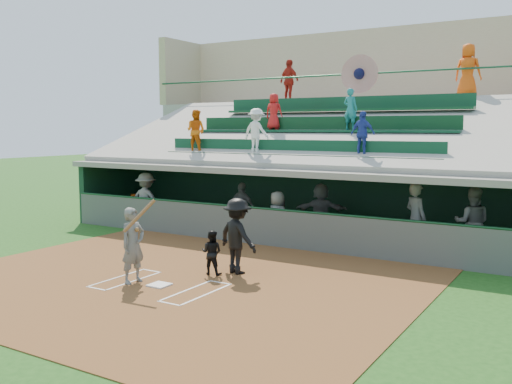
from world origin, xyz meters
The scene contains 21 objects.
ground centered at (0.00, 0.00, 0.00)m, with size 100.00×100.00×0.00m, color #1B4914.
dirt_slab centered at (0.00, 0.50, 0.01)m, with size 11.00×9.00×0.02m, color brown.
home_plate centered at (0.00, 0.00, 0.04)m, with size 0.43×0.43×0.03m, color white.
batters_box_chalk centered at (0.00, 0.00, 0.02)m, with size 2.65×1.85×0.01m.
dugout_floor centered at (0.00, 6.75, 0.02)m, with size 16.00×3.50×0.04m, color gray.
concourse_slab centered at (0.00, 13.50, 2.30)m, with size 20.00×3.00×4.60m, color gray.
grandstand centered at (-0.01, 10.51, 2.26)m, with size 20.40×10.40×7.80m.
batter_at_plate centered at (-0.66, -0.11, 0.89)m, with size 0.87×0.76×1.95m.
catcher centered at (0.43, 1.40, 0.55)m, with size 0.52×0.40×1.06m, color black.
home_umpire centered at (0.89, 1.83, 0.93)m, with size 1.17×0.67×1.82m, color black.
dugout_bench centered at (0.03, 7.86, 0.24)m, with size 13.63×0.41×0.41m, color olive.
white_table centered at (-6.51, 6.17, 0.37)m, with size 0.76×0.57×0.66m, color white.
water_cooler centered at (-6.49, 6.23, 0.88)m, with size 0.35×0.35×0.35m, color #C7440B.
dugout_player_a centered at (-5.20, 5.36, 1.00)m, with size 1.24×0.71×1.92m, color #595C56.
dugout_player_b centered at (-1.86, 6.34, 0.87)m, with size 0.98×0.41×1.66m, color #5C5F59.
dugout_player_c centered at (0.04, 5.34, 0.83)m, with size 0.77×0.50×1.58m, color #535651.
dugout_player_d centered at (0.82, 6.75, 0.91)m, with size 1.62×0.52×1.75m, color #585A55.
dugout_player_e centered at (4.02, 5.95, 1.03)m, with size 0.73×0.48×1.99m, color #595B56.
dugout_player_f centered at (5.41, 6.37, 0.99)m, with size 0.92×0.72×1.90m, color #61645F.
concourse_staff_a centered at (-3.44, 12.64, 5.52)m, with size 1.07×0.45×1.83m, color #AD1F13.
concourse_staff_b centered at (4.00, 12.25, 5.55)m, with size 0.93×0.60×1.90m, color #E14E0D.
Camera 1 is at (8.24, -9.47, 3.52)m, focal length 40.00 mm.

